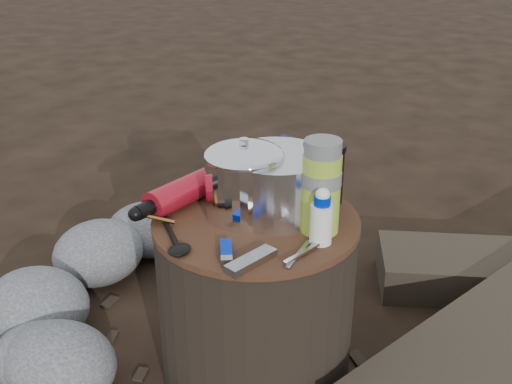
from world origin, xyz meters
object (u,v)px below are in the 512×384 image
at_px(travel_mug, 323,173).
at_px(fuel_bottle, 184,191).
at_px(camping_pot, 244,180).
at_px(thermos, 321,187).
at_px(stump, 256,298).

bearing_deg(travel_mug, fuel_bottle, -149.25).
distance_m(camping_pot, thermos, 0.17).
distance_m(thermos, travel_mug, 0.15).
relative_size(camping_pot, travel_mug, 1.23).
bearing_deg(travel_mug, thermos, -70.64).
distance_m(fuel_bottle, thermos, 0.33).
xyz_separation_m(camping_pot, travel_mug, (0.12, 0.15, -0.02)).
height_order(fuel_bottle, thermos, thermos).
bearing_deg(thermos, travel_mug, 109.36).
bearing_deg(stump, camping_pot, 171.39).
relative_size(fuel_bottle, travel_mug, 1.93).
distance_m(fuel_bottle, travel_mug, 0.32).
relative_size(stump, fuel_bottle, 1.70).
xyz_separation_m(stump, travel_mug, (0.09, 0.15, 0.28)).
distance_m(camping_pot, travel_mug, 0.19).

